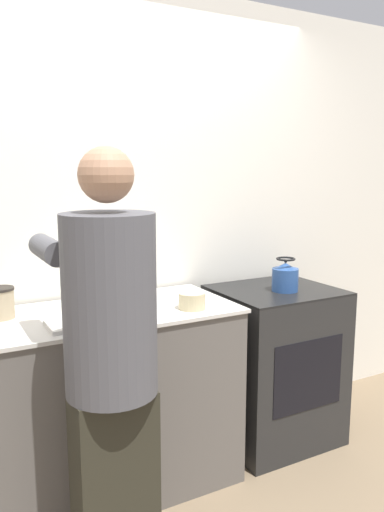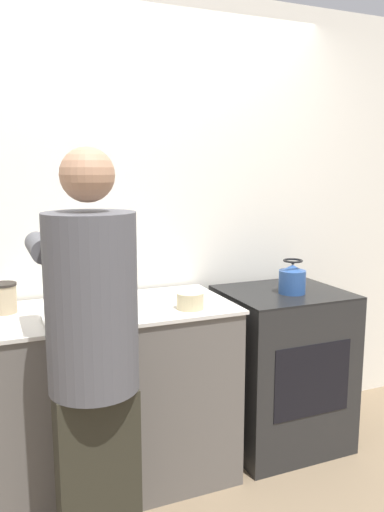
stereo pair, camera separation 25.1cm
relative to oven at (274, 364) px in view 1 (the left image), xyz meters
name	(u,v)px [view 1 (the left image)]	position (x,y,z in m)	size (l,w,h in m)	color
ground_plane	(168,508)	(-0.86, -0.30, -0.46)	(12.00, 12.00, 0.00)	#7A664C
wall_back	(114,227)	(-0.86, 0.37, 0.84)	(8.00, 0.05, 2.60)	silver
counter	(71,409)	(-1.23, 0.00, 0.00)	(1.66, 0.63, 0.94)	#5B5651
oven	(274,364)	(0.00, 0.00, 0.00)	(0.68, 0.60, 0.93)	black
person	(110,360)	(-1.22, -0.58, 0.45)	(0.38, 0.62, 1.69)	#29271D
cutting_board	(89,322)	(-1.17, -0.16, 0.48)	(0.36, 0.19, 0.02)	silver
knife	(91,319)	(-1.17, -0.16, 0.49)	(0.21, 0.14, 0.01)	silver
kettle	(285,277)	(0.01, -0.06, 0.54)	(0.15, 0.15, 0.19)	#284C8C
bowl_mixing	(192,301)	(-0.65, -0.16, 0.51)	(0.13, 0.13, 0.08)	#C6B789
canister_jar	(1,303)	(-1.50, 0.11, 0.55)	(0.13, 0.13, 0.15)	tan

